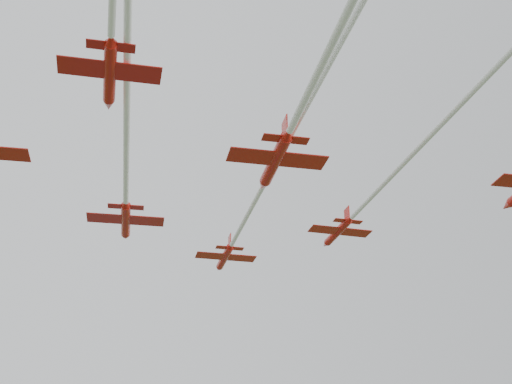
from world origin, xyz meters
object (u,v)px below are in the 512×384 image
object	(u,v)px
jet_row2_right	(395,172)
jet_row3_mid	(310,89)
jet_lead	(250,211)
jet_row2_left	(126,185)

from	to	relation	value
jet_row2_right	jet_row3_mid	bearing A→B (deg)	-133.83
jet_lead	jet_row2_right	world-z (taller)	jet_lead
jet_lead	jet_row2_right	distance (m)	18.67
jet_row2_right	jet_row2_left	bearing A→B (deg)	165.91
jet_lead	jet_row3_mid	bearing A→B (deg)	-92.75
jet_row2_left	jet_row2_right	size ratio (longest dim) A/B	0.73
jet_lead	jet_row2_left	bearing A→B (deg)	-152.86
jet_lead	jet_row2_right	xyz separation A→B (m)	(11.22, -14.93, -0.16)
jet_row2_right	jet_row3_mid	world-z (taller)	jet_row2_right
jet_row2_left	jet_row3_mid	world-z (taller)	jet_row2_left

